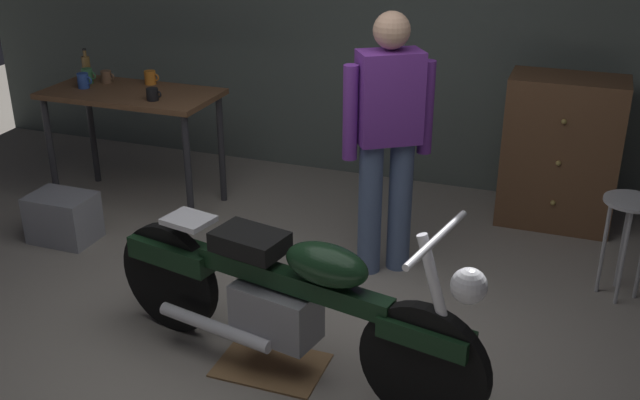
{
  "coord_description": "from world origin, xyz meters",
  "views": [
    {
      "loc": [
        1.41,
        -3.07,
        2.42
      ],
      "look_at": [
        0.03,
        0.7,
        0.65
      ],
      "focal_mm": 42.39,
      "sensor_mm": 36.0,
      "label": 1
    }
  ],
  "objects_px": {
    "wooden_dresser": "(561,152)",
    "mug_orange_travel": "(150,77)",
    "person_standing": "(388,135)",
    "mug_blue_enamel": "(83,81)",
    "motorcycle": "(286,297)",
    "mug_brown_stoneware": "(106,77)",
    "mug_black_matte": "(153,94)",
    "mug_green_speckled": "(88,76)",
    "bottle": "(86,67)",
    "shop_stool": "(628,221)",
    "storage_bin": "(63,218)"
  },
  "relations": [
    {
      "from": "mug_green_speckled",
      "to": "bottle",
      "type": "height_order",
      "value": "bottle"
    },
    {
      "from": "mug_brown_stoneware",
      "to": "person_standing",
      "type": "bearing_deg",
      "value": -12.56
    },
    {
      "from": "motorcycle",
      "to": "mug_green_speckled",
      "type": "height_order",
      "value": "mug_green_speckled"
    },
    {
      "from": "mug_green_speckled",
      "to": "person_standing",
      "type": "bearing_deg",
      "value": -10.55
    },
    {
      "from": "motorcycle",
      "to": "person_standing",
      "type": "distance_m",
      "value": 1.34
    },
    {
      "from": "mug_blue_enamel",
      "to": "mug_brown_stoneware",
      "type": "distance_m",
      "value": 0.2
    },
    {
      "from": "shop_stool",
      "to": "mug_green_speckled",
      "type": "height_order",
      "value": "mug_green_speckled"
    },
    {
      "from": "mug_blue_enamel",
      "to": "bottle",
      "type": "distance_m",
      "value": 0.26
    },
    {
      "from": "mug_black_matte",
      "to": "bottle",
      "type": "height_order",
      "value": "bottle"
    },
    {
      "from": "shop_stool",
      "to": "mug_brown_stoneware",
      "type": "distance_m",
      "value": 3.87
    },
    {
      "from": "shop_stool",
      "to": "mug_black_matte",
      "type": "xyz_separation_m",
      "value": [
        -3.23,
        0.07,
        0.45
      ]
    },
    {
      "from": "mug_black_matte",
      "to": "mug_orange_travel",
      "type": "relative_size",
      "value": 0.96
    },
    {
      "from": "storage_bin",
      "to": "mug_black_matte",
      "type": "height_order",
      "value": "mug_black_matte"
    },
    {
      "from": "mug_black_matte",
      "to": "person_standing",
      "type": "bearing_deg",
      "value": -7.43
    },
    {
      "from": "mug_brown_stoneware",
      "to": "mug_green_speckled",
      "type": "xyz_separation_m",
      "value": [
        -0.12,
        -0.06,
        0.01
      ]
    },
    {
      "from": "shop_stool",
      "to": "mug_orange_travel",
      "type": "relative_size",
      "value": 5.26
    },
    {
      "from": "wooden_dresser",
      "to": "mug_orange_travel",
      "type": "xyz_separation_m",
      "value": [
        -3.03,
        -0.51,
        0.4
      ]
    },
    {
      "from": "mug_black_matte",
      "to": "mug_orange_travel",
      "type": "xyz_separation_m",
      "value": [
        -0.25,
        0.38,
        0.01
      ]
    },
    {
      "from": "motorcycle",
      "to": "mug_brown_stoneware",
      "type": "height_order",
      "value": "motorcycle"
    },
    {
      "from": "mug_black_matte",
      "to": "mug_brown_stoneware",
      "type": "relative_size",
      "value": 1.02
    },
    {
      "from": "wooden_dresser",
      "to": "storage_bin",
      "type": "xyz_separation_m",
      "value": [
        -3.22,
        -1.48,
        -0.38
      ]
    },
    {
      "from": "motorcycle",
      "to": "bottle",
      "type": "height_order",
      "value": "bottle"
    },
    {
      "from": "storage_bin",
      "to": "mug_orange_travel",
      "type": "bearing_deg",
      "value": 79.2
    },
    {
      "from": "person_standing",
      "to": "mug_brown_stoneware",
      "type": "xyz_separation_m",
      "value": [
        -2.38,
        0.53,
        0.02
      ]
    },
    {
      "from": "shop_stool",
      "to": "mug_orange_travel",
      "type": "bearing_deg",
      "value": 172.76
    },
    {
      "from": "person_standing",
      "to": "mug_black_matte",
      "type": "xyz_separation_m",
      "value": [
        -1.79,
        0.23,
        0.02
      ]
    },
    {
      "from": "shop_stool",
      "to": "storage_bin",
      "type": "height_order",
      "value": "shop_stool"
    },
    {
      "from": "motorcycle",
      "to": "mug_green_speckled",
      "type": "xyz_separation_m",
      "value": [
        -2.34,
        1.71,
        0.51
      ]
    },
    {
      "from": "bottle",
      "to": "person_standing",
      "type": "bearing_deg",
      "value": -12.32
    },
    {
      "from": "mug_green_speckled",
      "to": "bottle",
      "type": "bearing_deg",
      "value": 127.96
    },
    {
      "from": "wooden_dresser",
      "to": "mug_blue_enamel",
      "type": "relative_size",
      "value": 9.11
    },
    {
      "from": "wooden_dresser",
      "to": "mug_orange_travel",
      "type": "bearing_deg",
      "value": -170.5
    },
    {
      "from": "shop_stool",
      "to": "mug_blue_enamel",
      "type": "relative_size",
      "value": 5.3
    },
    {
      "from": "motorcycle",
      "to": "bottle",
      "type": "distance_m",
      "value": 3.07
    },
    {
      "from": "person_standing",
      "to": "mug_blue_enamel",
      "type": "xyz_separation_m",
      "value": [
        -2.45,
        0.34,
        0.03
      ]
    },
    {
      "from": "mug_green_speckled",
      "to": "motorcycle",
      "type": "bearing_deg",
      "value": -36.22
    },
    {
      "from": "mug_blue_enamel",
      "to": "mug_brown_stoneware",
      "type": "bearing_deg",
      "value": 69.81
    },
    {
      "from": "shop_stool",
      "to": "mug_brown_stoneware",
      "type": "height_order",
      "value": "mug_brown_stoneware"
    },
    {
      "from": "mug_orange_travel",
      "to": "bottle",
      "type": "bearing_deg",
      "value": -175.23
    },
    {
      "from": "person_standing",
      "to": "mug_orange_travel",
      "type": "distance_m",
      "value": 2.13
    },
    {
      "from": "storage_bin",
      "to": "mug_green_speckled",
      "type": "relative_size",
      "value": 3.69
    },
    {
      "from": "shop_stool",
      "to": "mug_green_speckled",
      "type": "bearing_deg",
      "value": 175.64
    },
    {
      "from": "wooden_dresser",
      "to": "mug_black_matte",
      "type": "relative_size",
      "value": 9.46
    },
    {
      "from": "mug_blue_enamel",
      "to": "mug_orange_travel",
      "type": "height_order",
      "value": "mug_blue_enamel"
    },
    {
      "from": "wooden_dresser",
      "to": "storage_bin",
      "type": "distance_m",
      "value": 3.56
    },
    {
      "from": "mug_black_matte",
      "to": "mug_brown_stoneware",
      "type": "xyz_separation_m",
      "value": [
        -0.59,
        0.3,
        0.0
      ]
    },
    {
      "from": "motorcycle",
      "to": "mug_blue_enamel",
      "type": "bearing_deg",
      "value": 157.1
    },
    {
      "from": "motorcycle",
      "to": "mug_blue_enamel",
      "type": "relative_size",
      "value": 17.88
    },
    {
      "from": "storage_bin",
      "to": "shop_stool",
      "type": "bearing_deg",
      "value": 8.25
    },
    {
      "from": "wooden_dresser",
      "to": "mug_orange_travel",
      "type": "relative_size",
      "value": 9.04
    }
  ]
}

